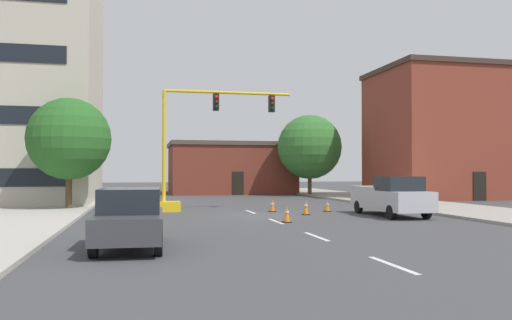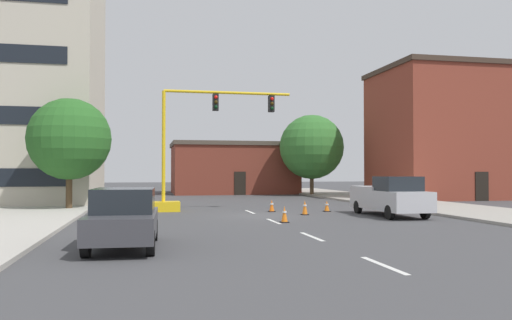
% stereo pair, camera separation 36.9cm
% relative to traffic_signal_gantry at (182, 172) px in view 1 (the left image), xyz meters
% --- Properties ---
extents(ground_plane, '(160.00, 160.00, 0.00)m').
position_rel_traffic_signal_gantry_xyz_m(ground_plane, '(3.66, -3.78, -2.19)').
color(ground_plane, '#424244').
extents(sidewalk_left, '(6.00, 56.00, 0.14)m').
position_rel_traffic_signal_gantry_xyz_m(sidewalk_left, '(-8.06, 4.22, -2.12)').
color(sidewalk_left, '#B2ADA3').
rests_on(sidewalk_left, ground_plane).
extents(sidewalk_right, '(6.00, 56.00, 0.14)m').
position_rel_traffic_signal_gantry_xyz_m(sidewalk_right, '(15.37, 4.22, -2.12)').
color(sidewalk_right, '#9E998E').
rests_on(sidewalk_right, ground_plane).
extents(lane_stripe_seg_0, '(0.16, 2.40, 0.01)m').
position_rel_traffic_signal_gantry_xyz_m(lane_stripe_seg_0, '(3.66, -17.78, -2.19)').
color(lane_stripe_seg_0, silver).
rests_on(lane_stripe_seg_0, ground_plane).
extents(lane_stripe_seg_1, '(0.16, 2.40, 0.01)m').
position_rel_traffic_signal_gantry_xyz_m(lane_stripe_seg_1, '(3.66, -12.28, -2.19)').
color(lane_stripe_seg_1, silver).
rests_on(lane_stripe_seg_1, ground_plane).
extents(lane_stripe_seg_2, '(0.16, 2.40, 0.01)m').
position_rel_traffic_signal_gantry_xyz_m(lane_stripe_seg_2, '(3.66, -6.78, -2.19)').
color(lane_stripe_seg_2, silver).
rests_on(lane_stripe_seg_2, ground_plane).
extents(lane_stripe_seg_3, '(0.16, 2.40, 0.01)m').
position_rel_traffic_signal_gantry_xyz_m(lane_stripe_seg_3, '(3.66, -1.28, -2.19)').
color(lane_stripe_seg_3, silver).
rests_on(lane_stripe_seg_3, ground_plane).
extents(building_brick_center, '(12.38, 8.83, 5.11)m').
position_rel_traffic_signal_gantry_xyz_m(building_brick_center, '(6.62, 22.81, 0.38)').
color(building_brick_center, brown).
rests_on(building_brick_center, ground_plane).
extents(building_row_right, '(11.46, 9.14, 10.83)m').
position_rel_traffic_signal_gantry_xyz_m(building_row_right, '(22.73, 9.71, 3.23)').
color(building_row_right, brown).
rests_on(building_row_right, ground_plane).
extents(traffic_signal_gantry, '(8.18, 1.20, 6.83)m').
position_rel_traffic_signal_gantry_xyz_m(traffic_signal_gantry, '(0.00, 0.00, 0.00)').
color(traffic_signal_gantry, yellow).
rests_on(traffic_signal_gantry, ground_plane).
extents(tree_left_near, '(4.67, 4.67, 6.41)m').
position_rel_traffic_signal_gantry_xyz_m(tree_left_near, '(-6.25, 1.79, 1.88)').
color(tree_left_near, '#4C3823').
rests_on(tree_left_near, ground_plane).
extents(tree_right_far, '(5.93, 5.93, 7.45)m').
position_rel_traffic_signal_gantry_xyz_m(tree_right_far, '(12.94, 16.29, 2.29)').
color(tree_right_far, brown).
rests_on(tree_right_far, ground_plane).
extents(pickup_truck_silver, '(2.03, 5.41, 1.99)m').
position_rel_traffic_signal_gantry_xyz_m(pickup_truck_silver, '(9.99, -5.36, -1.22)').
color(pickup_truck_silver, '#BCBCC1').
rests_on(pickup_truck_silver, ground_plane).
extents(sedan_dark_gray_near_left, '(2.03, 4.57, 1.74)m').
position_rel_traffic_signal_gantry_xyz_m(sedan_dark_gray_near_left, '(-2.54, -13.66, -1.30)').
color(sedan_dark_gray_near_left, '#3D3D42').
rests_on(sedan_dark_gray_near_left, ground_plane).
extents(traffic_cone_roadside_a, '(0.36, 0.36, 0.62)m').
position_rel_traffic_signal_gantry_xyz_m(traffic_cone_roadside_a, '(7.88, -1.97, -1.89)').
color(traffic_cone_roadside_a, black).
rests_on(traffic_cone_roadside_a, ground_plane).
extents(traffic_cone_roadside_b, '(0.36, 0.36, 0.77)m').
position_rel_traffic_signal_gantry_xyz_m(traffic_cone_roadside_b, '(6.04, -3.80, -1.81)').
color(traffic_cone_roadside_b, black).
rests_on(traffic_cone_roadside_b, ground_plane).
extents(traffic_cone_roadside_c, '(0.36, 0.36, 0.73)m').
position_rel_traffic_signal_gantry_xyz_m(traffic_cone_roadside_c, '(3.99, -7.41, -1.83)').
color(traffic_cone_roadside_c, black).
rests_on(traffic_cone_roadside_c, ground_plane).
extents(traffic_cone_roadside_d, '(0.36, 0.36, 0.68)m').
position_rel_traffic_signal_gantry_xyz_m(traffic_cone_roadside_d, '(4.85, -1.49, -1.86)').
color(traffic_cone_roadside_d, black).
rests_on(traffic_cone_roadside_d, ground_plane).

